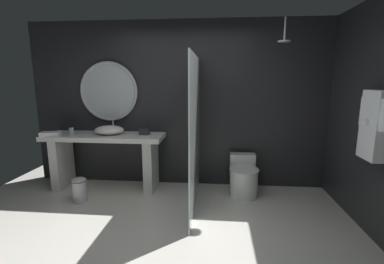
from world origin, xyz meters
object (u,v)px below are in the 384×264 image
at_px(toilet, 243,178).
at_px(waste_bin, 79,190).
at_px(folded_hand_towel, 50,134).
at_px(vessel_sink, 109,130).
at_px(tumbler_cup, 71,131).
at_px(hanging_bathrobe, 374,123).
at_px(rain_shower_head, 284,38).
at_px(round_wall_mirror, 109,92).
at_px(tissue_box, 144,132).

xyz_separation_m(toilet, waste_bin, (-2.32, -0.47, -0.08)).
height_order(waste_bin, folded_hand_towel, folded_hand_towel).
bearing_deg(vessel_sink, waste_bin, -115.79).
height_order(vessel_sink, tumbler_cup, vessel_sink).
relative_size(hanging_bathrobe, waste_bin, 2.23).
distance_m(rain_shower_head, hanging_bathrobe, 1.52).
bearing_deg(tumbler_cup, folded_hand_towel, -151.24).
xyz_separation_m(hanging_bathrobe, folded_hand_towel, (-4.09, 0.87, -0.36)).
distance_m(round_wall_mirror, folded_hand_towel, 1.08).
bearing_deg(toilet, vessel_sink, 178.09).
height_order(tissue_box, rain_shower_head, rain_shower_head).
distance_m(round_wall_mirror, toilet, 2.50).
relative_size(toilet, waste_bin, 1.70).
bearing_deg(hanging_bathrobe, rain_shower_head, 129.72).
distance_m(tissue_box, rain_shower_head, 2.37).
distance_m(tissue_box, folded_hand_towel, 1.40).
bearing_deg(tumbler_cup, rain_shower_head, -2.08).
relative_size(tissue_box, toilet, 0.25).
height_order(tumbler_cup, folded_hand_towel, tumbler_cup).
bearing_deg(hanging_bathrobe, round_wall_mirror, 158.29).
distance_m(tumbler_cup, tissue_box, 1.13).
relative_size(rain_shower_head, folded_hand_towel, 1.22).
xyz_separation_m(tumbler_cup, waste_bin, (0.32, -0.48, -0.74)).
bearing_deg(toilet, waste_bin, -168.52).
height_order(hanging_bathrobe, waste_bin, hanging_bathrobe).
height_order(vessel_sink, round_wall_mirror, round_wall_mirror).
xyz_separation_m(vessel_sink, folded_hand_towel, (-0.84, -0.20, -0.04)).
height_order(rain_shower_head, toilet, rain_shower_head).
height_order(vessel_sink, tissue_box, vessel_sink).
relative_size(round_wall_mirror, waste_bin, 2.69).
bearing_deg(rain_shower_head, tumbler_cup, 177.92).
bearing_deg(toilet, hanging_bathrobe, -39.91).
height_order(vessel_sink, rain_shower_head, rain_shower_head).
bearing_deg(rain_shower_head, folded_hand_towel, -179.50).
xyz_separation_m(vessel_sink, tumbler_cup, (-0.58, -0.06, -0.02)).
relative_size(vessel_sink, waste_bin, 1.27).
xyz_separation_m(vessel_sink, waste_bin, (-0.26, -0.54, -0.76)).
relative_size(vessel_sink, folded_hand_towel, 1.72).
bearing_deg(tissue_box, toilet, -3.79).
xyz_separation_m(tumbler_cup, tissue_box, (1.13, 0.09, -0.01)).
distance_m(vessel_sink, waste_bin, 0.97).
xyz_separation_m(round_wall_mirror, folded_hand_towel, (-0.76, -0.46, -0.61)).
bearing_deg(folded_hand_towel, tissue_box, 9.53).
bearing_deg(tissue_box, hanging_bathrobe, -22.08).
bearing_deg(round_wall_mirror, toilet, -8.72).
height_order(vessel_sink, folded_hand_towel, vessel_sink).
xyz_separation_m(tumbler_cup, round_wall_mirror, (0.50, 0.32, 0.59)).
bearing_deg(tumbler_cup, waste_bin, -56.61).
bearing_deg(vessel_sink, rain_shower_head, -3.90).
xyz_separation_m(vessel_sink, hanging_bathrobe, (3.26, -1.07, 0.33)).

